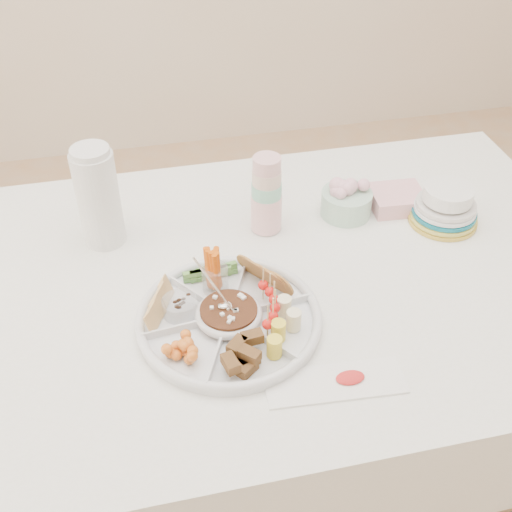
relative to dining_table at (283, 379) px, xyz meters
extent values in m
plane|color=tan|center=(0.00, 0.00, -0.38)|extent=(4.00, 4.00, 0.00)
cube|color=white|center=(0.00, 0.00, 0.00)|extent=(1.52, 1.02, 0.76)
cylinder|color=white|center=(-0.16, -0.14, 0.40)|extent=(0.42, 0.42, 0.04)
cylinder|color=#532D12|center=(-0.16, -0.14, 0.41)|extent=(0.13, 0.13, 0.04)
cylinder|color=white|center=(-0.01, 0.17, 0.48)|extent=(0.10, 0.10, 0.21)
cylinder|color=silver|center=(-0.40, 0.21, 0.51)|extent=(0.11, 0.11, 0.26)
cylinder|color=#B4DCC3|center=(0.20, 0.19, 0.43)|extent=(0.15, 0.15, 0.10)
cube|color=#EAA6AF|center=(0.34, 0.19, 0.40)|extent=(0.14, 0.12, 0.04)
cylinder|color=#F9DE5C|center=(0.43, 0.10, 0.43)|extent=(0.21, 0.21, 0.11)
cube|color=white|center=(0.00, -0.34, 0.38)|extent=(0.27, 0.11, 0.01)
camera|label=1|loc=(-0.31, -1.07, 1.34)|focal=45.00mm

